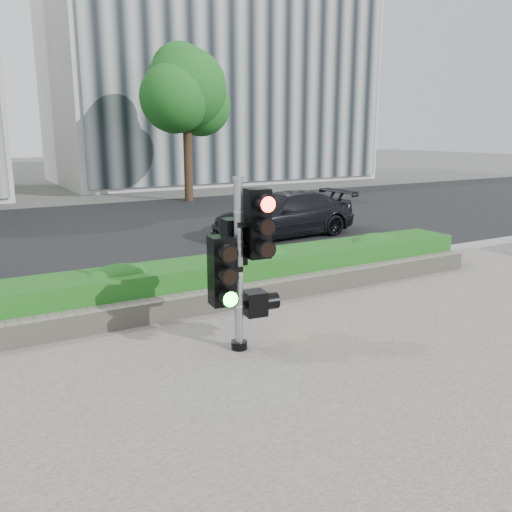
% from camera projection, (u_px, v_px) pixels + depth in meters
% --- Properties ---
extents(ground, '(120.00, 120.00, 0.00)m').
position_uv_depth(ground, '(264.00, 353.00, 7.34)').
color(ground, '#51514C').
rests_on(ground, ground).
extents(sidewalk, '(16.00, 11.00, 0.03)m').
position_uv_depth(sidewalk, '(396.00, 442.00, 5.23)').
color(sidewalk, '#9E9389').
rests_on(sidewalk, ground).
extents(road, '(60.00, 13.00, 0.02)m').
position_uv_depth(road, '(89.00, 234.00, 15.78)').
color(road, black).
rests_on(road, ground).
extents(curb, '(60.00, 0.25, 0.12)m').
position_uv_depth(curb, '(177.00, 291.00, 9.98)').
color(curb, gray).
rests_on(curb, ground).
extents(stone_wall, '(12.00, 0.32, 0.34)m').
position_uv_depth(stone_wall, '(205.00, 302.00, 8.90)').
color(stone_wall, gray).
rests_on(stone_wall, sidewalk).
extents(hedge, '(12.00, 1.00, 0.68)m').
position_uv_depth(hedge, '(189.00, 282.00, 9.41)').
color(hedge, green).
rests_on(hedge, sidewalk).
extents(building_right, '(18.00, 10.00, 12.00)m').
position_uv_depth(building_right, '(209.00, 78.00, 32.43)').
color(building_right, '#B7B7B2').
rests_on(building_right, ground).
extents(tree_right, '(4.10, 3.58, 6.53)m').
position_uv_depth(tree_right, '(185.00, 92.00, 22.12)').
color(tree_right, black).
rests_on(tree_right, ground).
extents(traffic_signal, '(0.83, 0.63, 2.34)m').
position_uv_depth(traffic_signal, '(240.00, 256.00, 7.16)').
color(traffic_signal, black).
rests_on(traffic_signal, sidewalk).
extents(car_dark, '(4.37, 1.95, 1.25)m').
position_uv_depth(car_dark, '(284.00, 214.00, 15.22)').
color(car_dark, black).
rests_on(car_dark, road).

